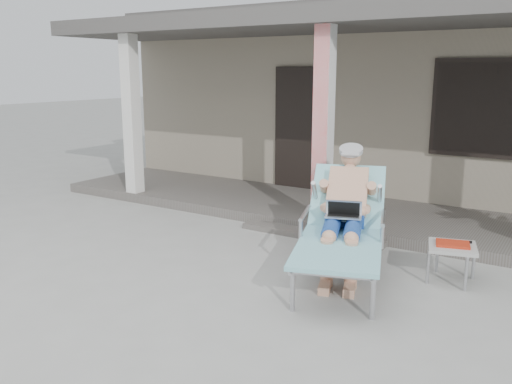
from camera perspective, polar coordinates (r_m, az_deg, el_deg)
The scene contains 7 objects.
ground at distance 5.81m, azimuth -2.49°, elevation -9.42°, with size 60.00×60.00×0.00m, color #9E9E99.
house at distance 11.35m, azimuth 16.64°, elevation 9.55°, with size 10.40×5.40×3.30m.
porch_deck at distance 8.30m, azimuth 9.34°, elevation -2.21°, with size 10.00×2.00×0.15m, color #605B56.
porch_overhang at distance 8.00m, azimuth 9.90°, elevation 16.83°, with size 10.00×2.30×2.85m.
porch_step at distance 7.30m, azimuth 5.79°, elevation -4.48°, with size 2.00×0.30×0.07m, color #605B56.
lounger at distance 5.87m, azimuth 9.32°, elevation -0.30°, with size 1.45×2.28×1.43m.
side_table at distance 6.06m, azimuth 19.97°, elevation -5.63°, with size 0.58×0.58×0.43m.
Camera 1 is at (3.07, -4.42, 2.18)m, focal length 38.00 mm.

